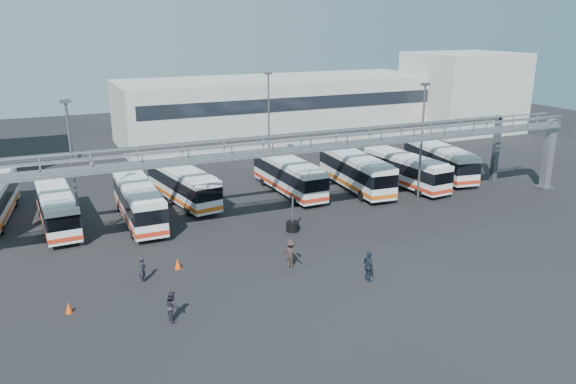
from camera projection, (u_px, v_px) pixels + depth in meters
name	position (u px, v px, depth m)	size (l,w,h in m)	color
ground	(337.00, 250.00, 38.69)	(140.00, 140.00, 0.00)	black
gantry	(301.00, 154.00, 42.23)	(51.40, 5.15, 7.10)	gray
warehouse	(279.00, 108.00, 75.42)	(42.00, 14.00, 8.00)	#9E9E99
building_right	(463.00, 92.00, 79.93)	(14.00, 12.00, 11.00)	#B2B2AD
light_pole_left	(73.00, 166.00, 37.76)	(0.70, 0.35, 10.21)	#4C4F54
light_pole_mid	(422.00, 136.00, 47.85)	(0.70, 0.35, 10.21)	#4C4F54
light_pole_back	(269.00, 117.00, 57.81)	(0.70, 0.35, 10.21)	#4C4F54
bus_1	(57.00, 207.00, 42.35)	(2.85, 10.13, 3.04)	silver
bus_2	(139.00, 201.00, 43.49)	(2.42, 10.43, 3.17)	silver
bus_3	(183.00, 184.00, 48.23)	(4.10, 10.61, 3.15)	silver
bus_5	(289.00, 174.00, 51.00)	(2.79, 10.68, 3.22)	silver
bus_6	(356.00, 170.00, 52.15)	(3.27, 11.15, 3.34)	silver
bus_7	(405.00, 169.00, 53.15)	(3.16, 10.35, 3.10)	silver
bus_8	(440.00, 159.00, 56.48)	(4.02, 10.93, 3.24)	silver
pedestrian_a	(143.00, 270.00, 33.61)	(0.60, 0.39, 1.64)	black
pedestrian_b	(172.00, 306.00, 29.27)	(0.80, 0.63, 1.65)	#272330
pedestrian_c	(291.00, 253.00, 35.71)	(1.20, 0.69, 1.86)	#2D201E
pedestrian_d	(369.00, 266.00, 33.72)	(1.13, 0.47, 1.92)	#1B2532
cone_left	(69.00, 308.00, 30.18)	(0.39, 0.39, 0.62)	red
cone_right	(178.00, 263.00, 35.62)	(0.44, 0.44, 0.70)	red
tire_stack	(293.00, 225.00, 41.99)	(0.96, 0.96, 2.73)	black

